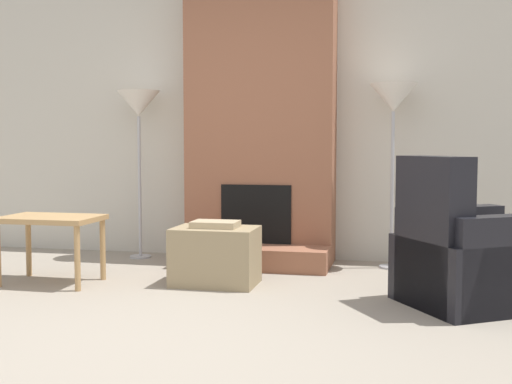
{
  "coord_description": "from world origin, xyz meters",
  "views": [
    {
      "loc": [
        1.27,
        -3.35,
        1.08
      ],
      "look_at": [
        0.0,
        2.25,
        0.66
      ],
      "focal_mm": 45.0,
      "sensor_mm": 36.0,
      "label": 1
    }
  ],
  "objects_px": {
    "side_table": "(51,226)",
    "floor_lamp_left": "(139,109)",
    "floor_lamp_right": "(393,103)",
    "ottoman": "(215,255)",
    "armchair": "(468,260)"
  },
  "relations": [
    {
      "from": "floor_lamp_left",
      "to": "floor_lamp_right",
      "type": "height_order",
      "value": "floor_lamp_right"
    },
    {
      "from": "armchair",
      "to": "side_table",
      "type": "bearing_deg",
      "value": 57.31
    },
    {
      "from": "ottoman",
      "to": "side_table",
      "type": "height_order",
      "value": "side_table"
    },
    {
      "from": "ottoman",
      "to": "side_table",
      "type": "xyz_separation_m",
      "value": [
        -1.26,
        -0.23,
        0.22
      ]
    },
    {
      "from": "floor_lamp_right",
      "to": "floor_lamp_left",
      "type": "bearing_deg",
      "value": 180.0
    },
    {
      "from": "armchair",
      "to": "ottoman",
      "type": "bearing_deg",
      "value": 49.72
    },
    {
      "from": "ottoman",
      "to": "floor_lamp_right",
      "type": "xyz_separation_m",
      "value": [
        1.32,
        0.99,
        1.21
      ]
    },
    {
      "from": "armchair",
      "to": "floor_lamp_right",
      "type": "relative_size",
      "value": 0.73
    },
    {
      "from": "ottoman",
      "to": "armchair",
      "type": "relative_size",
      "value": 0.54
    },
    {
      "from": "floor_lamp_right",
      "to": "armchair",
      "type": "bearing_deg",
      "value": -67.24
    },
    {
      "from": "side_table",
      "to": "floor_lamp_left",
      "type": "height_order",
      "value": "floor_lamp_left"
    },
    {
      "from": "armchair",
      "to": "side_table",
      "type": "xyz_separation_m",
      "value": [
        -3.1,
        0.03,
        0.14
      ]
    },
    {
      "from": "ottoman",
      "to": "side_table",
      "type": "distance_m",
      "value": 1.3
    },
    {
      "from": "ottoman",
      "to": "armchair",
      "type": "bearing_deg",
      "value": -8.05
    },
    {
      "from": "side_table",
      "to": "floor_lamp_left",
      "type": "bearing_deg",
      "value": 79.65
    }
  ]
}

